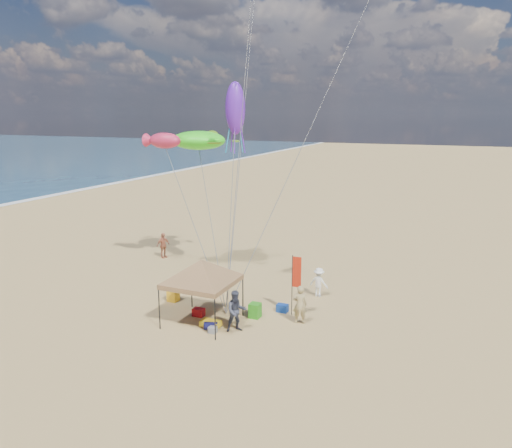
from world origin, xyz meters
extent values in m
plane|color=tan|center=(0.00, 0.00, 0.00)|extent=(280.00, 280.00, 0.00)
cylinder|color=black|center=(-2.48, 0.66, 0.94)|extent=(0.06, 0.06, 1.87)
cylinder|color=black|center=(0.32, 0.66, 0.94)|extent=(0.06, 0.06, 1.87)
cylinder|color=black|center=(-2.49, -2.15, 0.94)|extent=(0.06, 0.06, 1.87)
cylinder|color=black|center=(0.32, -2.15, 0.94)|extent=(0.06, 0.06, 1.87)
cube|color=brown|center=(-1.08, -0.74, 1.99)|extent=(2.89, 2.89, 0.22)
pyramid|color=brown|center=(-1.08, -0.74, 3.03)|extent=(5.68, 5.68, 0.94)
cylinder|color=black|center=(2.41, 1.73, 1.49)|extent=(0.04, 0.04, 2.98)
cube|color=red|center=(2.63, 1.74, 2.18)|extent=(0.44, 0.03, 1.49)
cube|color=#AD0D11|center=(-1.62, -0.19, 0.19)|extent=(0.54, 0.38, 0.38)
cube|color=navy|center=(1.89, 1.87, 0.19)|extent=(0.54, 0.38, 0.38)
cylinder|color=#0E0F3E|center=(-0.35, -1.31, 0.18)|extent=(0.69, 0.54, 0.36)
cylinder|color=#C6470B|center=(-2.41, 2.74, 0.18)|extent=(0.54, 0.69, 0.36)
cube|color=#2B8F1A|center=(0.93, 0.72, 0.35)|extent=(0.50, 0.50, 0.70)
cube|color=yellow|center=(-3.79, 0.99, 0.35)|extent=(0.50, 0.50, 0.70)
cube|color=slate|center=(-0.13, -1.56, 0.14)|extent=(0.34, 0.30, 0.28)
cube|color=gold|center=(-0.46, -1.11, 0.20)|extent=(0.90, 0.50, 0.24)
imported|color=tan|center=(3.07, 0.96, 0.90)|extent=(0.76, 0.62, 1.81)
imported|color=#363949|center=(0.76, -0.97, 0.94)|extent=(1.16, 1.13, 1.89)
imported|color=white|center=(2.93, 4.58, 0.78)|extent=(1.08, 0.72, 1.57)
imported|color=#B86747|center=(-8.66, 7.40, 0.86)|extent=(0.75, 1.09, 1.71)
ellipsoid|color=#36FF1F|center=(-5.30, 6.60, 7.90)|extent=(3.41, 2.75, 1.12)
ellipsoid|color=#CF284F|center=(-6.56, 4.96, 7.94)|extent=(2.25, 1.57, 0.91)
ellipsoid|color=#6120BE|center=(-1.71, 4.26, 9.73)|extent=(1.38, 1.38, 2.70)
camera|label=1|loc=(9.60, -19.31, 9.48)|focal=34.52mm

